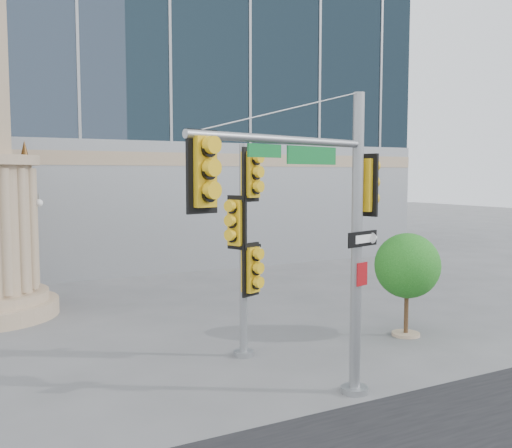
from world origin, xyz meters
name	(u,v)px	position (x,y,z in m)	size (l,w,h in m)	color
ground	(298,374)	(0.00, 0.00, 0.00)	(120.00, 120.00, 0.00)	#545456
main_signal_pole	(322,212)	(-0.63, -1.81, 3.80)	(4.64, 1.71, 6.13)	slate
secondary_signal_pole	(245,234)	(-0.53, 1.59, 3.08)	(0.99, 0.71, 5.24)	slate
street_tree	(408,268)	(4.35, 1.21, 1.90)	(1.86, 1.81, 2.89)	tan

